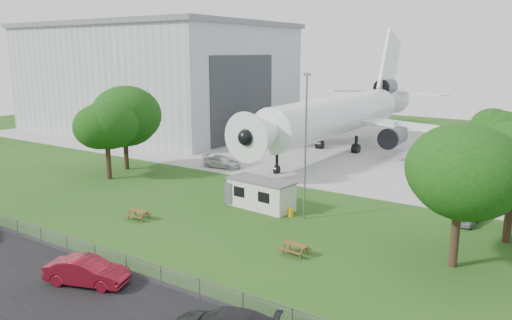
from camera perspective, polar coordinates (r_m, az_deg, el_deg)
The scene contains 17 objects.
ground at distance 42.17m, azimuth -8.54°, elevation -6.90°, with size 160.00×160.00×0.00m, color #325F1D.
asphalt_strip at distance 34.43m, azimuth -23.56°, elevation -12.33°, with size 120.00×8.00×0.02m, color black.
concrete_apron at distance 73.81m, azimuth 11.65°, elevation 1.28°, with size 120.00×46.00×0.03m, color #B7B7B2.
hangar at distance 92.24m, azimuth -11.26°, elevation 9.33°, with size 43.00×31.00×18.55m.
airliner at distance 71.83m, azimuth 9.70°, elevation 5.30°, with size 46.36×47.73×17.69m.
site_cabin at distance 44.74m, azimuth 0.59°, elevation -3.88°, with size 6.87×3.29×2.62m.
picnic_west at distance 43.28m, azimuth -13.26°, elevation -6.60°, with size 1.80×1.50×0.76m, color brown, non-canonical shape.
picnic_east at distance 35.27m, azimuth 4.50°, elevation -10.71°, with size 1.80×1.50×0.76m, color brown, non-canonical shape.
fence at distance 36.22m, azimuth -18.85°, elevation -10.73°, with size 58.00×0.04×1.30m, color gray.
lamp_mast at distance 40.92m, azimuth 5.67°, elevation 1.29°, with size 0.16×0.16×12.00m, color slate.
tree_west_big at distance 60.65m, azimuth -14.82°, elevation 4.46°, with size 8.39×8.39×10.14m.
tree_west_small at distance 56.45m, azimuth -16.74°, elevation 3.73°, with size 6.40×6.40×9.10m.
tree_east_front at distance 33.95m, azimuth 22.33°, elevation -1.60°, with size 7.35×7.35×9.83m.
tree_far_apron at distance 62.21m, azimuth 25.72°, elevation 2.88°, with size 5.47×5.47×7.67m.
car_centre_sedan at distance 32.33m, azimuth -18.76°, elevation -11.97°, with size 1.76×5.04×1.66m, color maroon.
car_ne_hatch at distance 44.50m, azimuth 23.07°, elevation -5.87°, with size 1.52×3.79×1.29m, color #B0B2B7.
car_apron_van at distance 60.46m, azimuth -3.95°, elevation -0.23°, with size 1.96×4.82×1.40m, color silver.
Camera 1 is at (27.06, -29.28, 13.74)m, focal length 35.00 mm.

